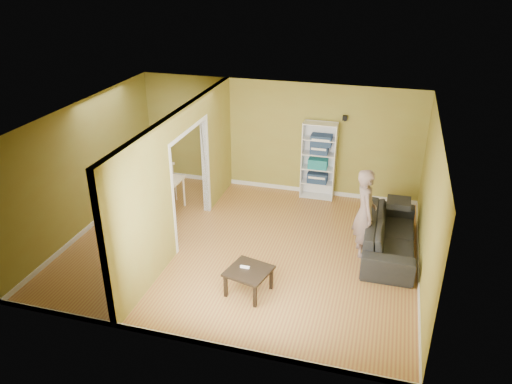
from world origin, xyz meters
TOP-DOWN VIEW (x-y plane):
  - room_shell at (0.00, 0.00)m, footprint 6.50×6.50m
  - partition at (-1.20, 0.00)m, footprint 0.22×5.50m
  - wall_speaker at (1.50, 2.69)m, footprint 0.10×0.10m
  - sofa at (2.70, 0.61)m, footprint 2.35×1.01m
  - person at (2.20, 0.41)m, footprint 0.84×0.73m
  - bookshelf at (1.00, 2.60)m, footprint 0.75×0.33m
  - paper_box_navy_a at (1.00, 2.56)m, footprint 0.45×0.29m
  - paper_box_teal at (0.99, 2.56)m, footprint 0.43×0.28m
  - paper_box_navy_b at (1.01, 2.56)m, footprint 0.39×0.26m
  - paper_box_navy_c at (1.04, 2.56)m, footprint 0.46×0.30m
  - coffee_table at (0.51, -1.35)m, footprint 0.66×0.66m
  - game_controller at (0.43, -1.31)m, footprint 0.16×0.04m
  - dining_table at (-2.31, 0.98)m, footprint 1.16×0.77m
  - chair_left at (-3.05, 0.91)m, footprint 0.45×0.45m
  - chair_near at (-2.22, 0.39)m, footprint 0.60×0.60m
  - chair_far at (-2.27, 1.60)m, footprint 0.57×0.57m

SIDE VIEW (x-z plane):
  - coffee_table at x=0.51m, z-range 0.15..0.59m
  - sofa at x=2.70m, z-range 0.00..0.89m
  - game_controller at x=0.43m, z-range 0.44..0.47m
  - chair_far at x=-2.27m, z-range 0.00..0.93m
  - chair_left at x=-3.05m, z-range 0.00..0.95m
  - paper_box_navy_a at x=1.00m, z-range 0.38..0.61m
  - chair_near at x=-2.22m, z-range 0.00..1.04m
  - dining_table at x=-2.31m, z-range 0.28..1.01m
  - paper_box_teal at x=0.99m, z-range 0.73..0.95m
  - bookshelf at x=1.00m, z-range 0.00..1.79m
  - person at x=2.20m, z-range 0.00..1.99m
  - paper_box_navy_b at x=1.01m, z-range 1.08..1.28m
  - room_shell at x=0.00m, z-range -1.95..4.55m
  - partition at x=-1.20m, z-range 0.00..2.60m
  - paper_box_navy_c at x=1.04m, z-range 1.32..1.55m
  - wall_speaker at x=1.50m, z-range 1.85..1.95m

